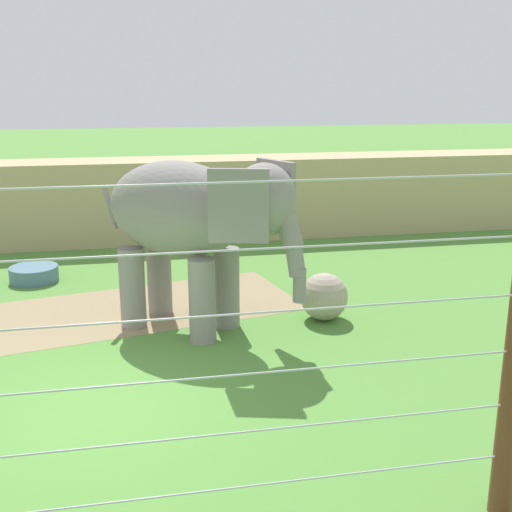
# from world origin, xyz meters

# --- Properties ---
(ground_plane) EXTENTS (120.00, 120.00, 0.00)m
(ground_plane) POSITION_xyz_m (0.00, 0.00, 0.00)
(ground_plane) COLOR #518938
(dirt_patch) EXTENTS (7.02, 4.22, 0.01)m
(dirt_patch) POSITION_xyz_m (0.56, 4.11, 0.00)
(dirt_patch) COLOR #937F5B
(dirt_patch) RESTS_ON ground
(embankment_wall) EXTENTS (36.00, 1.80, 2.34)m
(embankment_wall) POSITION_xyz_m (0.00, 10.20, 1.17)
(embankment_wall) COLOR tan
(embankment_wall) RESTS_ON ground
(elephant) EXTENTS (3.73, 3.42, 3.19)m
(elephant) POSITION_xyz_m (1.65, 2.75, 2.11)
(elephant) COLOR gray
(elephant) RESTS_ON ground
(enrichment_ball) EXTENTS (0.92, 0.92, 0.92)m
(enrichment_ball) POSITION_xyz_m (4.16, 2.78, 0.46)
(enrichment_ball) COLOR tan
(enrichment_ball) RESTS_ON ground
(cable_fence) EXTENTS (9.59, 0.26, 3.79)m
(cable_fence) POSITION_xyz_m (0.00, -3.19, 1.91)
(cable_fence) COLOR brown
(cable_fence) RESTS_ON ground
(water_tub) EXTENTS (1.10, 1.10, 0.35)m
(water_tub) POSITION_xyz_m (-1.70, 6.49, 0.18)
(water_tub) COLOR slate
(water_tub) RESTS_ON ground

